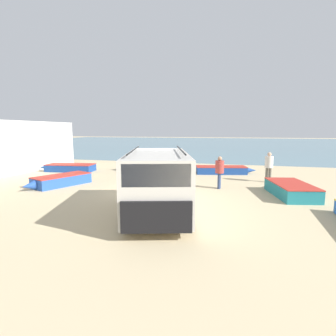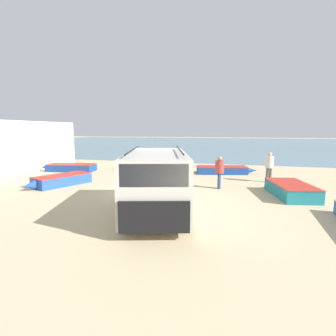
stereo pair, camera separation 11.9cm
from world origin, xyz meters
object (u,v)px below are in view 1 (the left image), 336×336
object	(u,v)px
fishing_rowboat_1	(139,168)
fishing_rowboat_4	(69,168)
fishing_rowboat_3	(60,180)
fishing_rowboat_0	(290,189)
fisherman_2	(220,169)
parked_van	(158,181)
fisherman_1	(172,163)
fisherman_3	(269,164)
fishing_rowboat_2	(223,170)

from	to	relation	value
fishing_rowboat_1	fishing_rowboat_4	world-z (taller)	fishing_rowboat_4
fishing_rowboat_3	fishing_rowboat_0	bearing A→B (deg)	115.52
fishing_rowboat_3	fisherman_2	xyz separation A→B (m)	(8.74, 1.53, 0.74)
parked_van	fisherman_2	xyz separation A→B (m)	(1.92, 5.00, -0.23)
fisherman_1	fishing_rowboat_4	bearing A→B (deg)	-156.99
fisherman_1	parked_van	bearing A→B (deg)	-50.61
fishing_rowboat_4	fisherman_1	world-z (taller)	fisherman_1
fishing_rowboat_0	fisherman_3	world-z (taller)	fisherman_3
fishing_rowboat_1	fisherman_2	bearing A→B (deg)	-10.13
parked_van	fisherman_1	world-z (taller)	parked_van
fishing_rowboat_0	fishing_rowboat_3	bearing A→B (deg)	81.84
fishing_rowboat_2	fisherman_2	bearing A→B (deg)	-102.21
fishing_rowboat_1	fisherman_1	distance (m)	3.80
fishing_rowboat_1	fisherman_3	distance (m)	9.20
fisherman_2	fisherman_3	distance (m)	3.71
fishing_rowboat_4	fisherman_2	world-z (taller)	fisherman_2
fishing_rowboat_3	fisherman_3	xyz separation A→B (m)	(11.48, 4.04, 0.78)
fishing_rowboat_0	fishing_rowboat_1	xyz separation A→B (m)	(-9.62, 5.04, -0.05)
fishing_rowboat_0	fishing_rowboat_3	size ratio (longest dim) A/B	1.01
fishing_rowboat_0	fisherman_2	xyz separation A→B (m)	(-3.38, 0.69, 0.72)
fishing_rowboat_2	fishing_rowboat_1	bearing A→B (deg)	173.20
fishing_rowboat_4	parked_van	bearing A→B (deg)	131.79
fishing_rowboat_0	fishing_rowboat_2	size ratio (longest dim) A/B	0.88
parked_van	fishing_rowboat_1	size ratio (longest dim) A/B	1.42
fishing_rowboat_4	fishing_rowboat_1	bearing A→B (deg)	-174.84
fishing_rowboat_4	fisherman_3	world-z (taller)	fisherman_3
parked_van	fisherman_3	xyz separation A→B (m)	(4.66, 7.51, -0.18)
fishing_rowboat_1	fisherman_2	xyz separation A→B (m)	(6.24, -4.35, 0.78)
fishing_rowboat_3	fishing_rowboat_4	size ratio (longest dim) A/B	0.88
fishing_rowboat_0	fishing_rowboat_1	bearing A→B (deg)	50.25
fishing_rowboat_4	fisherman_2	bearing A→B (deg)	156.91
fishing_rowboat_0	fisherman_3	size ratio (longest dim) A/B	2.14
fishing_rowboat_0	fishing_rowboat_3	distance (m)	12.15
fisherman_3	fishing_rowboat_3	bearing A→B (deg)	114.33
fishing_rowboat_3	fishing_rowboat_4	world-z (taller)	fishing_rowboat_3
fishing_rowboat_1	fisherman_1	world-z (taller)	fisherman_1
fishing_rowboat_2	fishing_rowboat_3	xyz separation A→B (m)	(-8.69, -6.53, 0.03)
fishing_rowboat_0	fishing_rowboat_2	distance (m)	6.65
fisherman_3	fishing_rowboat_0	bearing A→B (deg)	-163.74
parked_van	fishing_rowboat_4	xyz separation A→B (m)	(-9.54, 8.15, -0.99)
fishing_rowboat_4	fisherman_1	distance (m)	8.36
fishing_rowboat_1	fishing_rowboat_4	distance (m)	5.35
parked_van	fishing_rowboat_4	world-z (taller)	parked_van
fishing_rowboat_1	fishing_rowboat_4	size ratio (longest dim) A/B	0.87
fishing_rowboat_1	fishing_rowboat_2	world-z (taller)	fishing_rowboat_2
fisherman_1	fishing_rowboat_0	bearing A→B (deg)	5.50
fisherman_3	fishing_rowboat_1	bearing A→B (deg)	83.40
fishing_rowboat_4	fisherman_3	distance (m)	14.23
fisherman_2	fisherman_1	bearing A→B (deg)	149.21
parked_van	fishing_rowboat_3	world-z (taller)	parked_van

